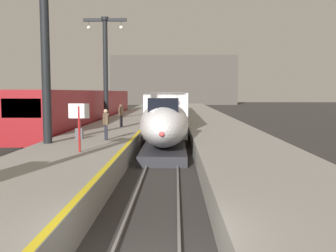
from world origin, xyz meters
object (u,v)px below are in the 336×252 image
(regional_train_adjacent, at_px, (92,107))
(passenger_near_edge, at_px, (106,122))
(passenger_mid_platform, at_px, (121,114))
(rolling_suitcase, at_px, (79,133))
(station_column_far, at_px, (105,59))
(station_column_mid, at_px, (45,33))
(departure_info_board, at_px, (79,118))
(highspeed_train_main, at_px, (169,110))

(regional_train_adjacent, xyz_separation_m, passenger_near_edge, (4.95, -18.93, -0.09))
(passenger_mid_platform, bearing_deg, rolling_suitcase, -99.75)
(station_column_far, xyz_separation_m, rolling_suitcase, (1.15, -14.67, -5.38))
(station_column_mid, bearing_deg, passenger_mid_platform, 75.34)
(station_column_mid, distance_m, departure_info_board, 5.47)
(passenger_mid_platform, height_order, rolling_suitcase, passenger_mid_platform)
(regional_train_adjacent, relative_size, passenger_near_edge, 21.66)
(passenger_mid_platform, bearing_deg, regional_train_adjacent, 112.96)
(passenger_near_edge, relative_size, rolling_suitcase, 1.72)
(station_column_far, height_order, passenger_near_edge, station_column_far)
(station_column_far, bearing_deg, passenger_near_edge, -79.72)
(station_column_mid, relative_size, departure_info_board, 4.36)
(passenger_near_edge, xyz_separation_m, departure_info_board, (-0.39, -4.18, 0.52))
(station_column_mid, xyz_separation_m, departure_info_board, (2.35, -2.82, -4.05))
(highspeed_train_main, xyz_separation_m, departure_info_board, (-3.55, -20.65, 0.64))
(station_column_mid, distance_m, rolling_suitcase, 5.68)
(highspeed_train_main, distance_m, passenger_mid_platform, 9.18)
(regional_train_adjacent, relative_size, station_column_far, 3.86)
(station_column_far, bearing_deg, departure_info_board, -83.06)
(regional_train_adjacent, xyz_separation_m, station_column_mid, (2.20, -20.28, 4.48))
(station_column_mid, distance_m, passenger_mid_platform, 10.67)
(station_column_mid, relative_size, passenger_near_edge, 5.47)
(regional_train_adjacent, xyz_separation_m, passenger_mid_platform, (4.64, -10.95, -0.09))
(regional_train_adjacent, distance_m, departure_info_board, 23.55)
(highspeed_train_main, height_order, departure_info_board, highspeed_train_main)
(highspeed_train_main, relative_size, departure_info_board, 18.56)
(station_column_mid, xyz_separation_m, rolling_suitcase, (1.15, 1.84, -5.25))
(highspeed_train_main, height_order, station_column_mid, station_column_mid)
(station_column_mid, xyz_separation_m, passenger_mid_platform, (2.44, 9.33, -4.57))
(departure_info_board, bearing_deg, highspeed_train_main, 80.25)
(highspeed_train_main, bearing_deg, rolling_suitcase, -106.53)
(passenger_near_edge, bearing_deg, departure_info_board, -95.40)
(station_column_far, bearing_deg, passenger_mid_platform, -71.22)
(station_column_mid, distance_m, passenger_near_edge, 5.50)
(station_column_far, relative_size, passenger_near_edge, 5.61)
(highspeed_train_main, relative_size, passenger_mid_platform, 23.28)
(departure_info_board, bearing_deg, passenger_near_edge, 84.60)
(station_column_far, relative_size, passenger_mid_platform, 5.61)
(passenger_mid_platform, bearing_deg, highspeed_train_main, 67.85)
(passenger_mid_platform, relative_size, rolling_suitcase, 1.72)
(station_column_far, xyz_separation_m, departure_info_board, (2.35, -19.33, -4.18))
(regional_train_adjacent, distance_m, station_column_far, 6.35)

